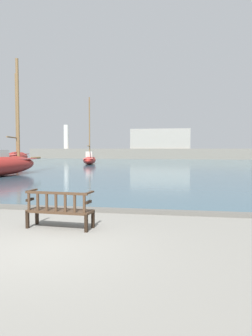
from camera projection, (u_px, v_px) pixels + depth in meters
ground_plane at (35, 249)px, 6.33m from camera, size 160.00×160.00×0.00m
harbor_water at (168, 162)px, 49.50m from camera, size 100.00×80.00×0.08m
quay_edge_kerb at (92, 210)px, 10.11m from camera, size 40.00×0.30×0.12m
park_bench at (60, 209)px, 7.94m from camera, size 1.63×0.63×0.92m
sailboat_mid_starboard at (90, 159)px, 40.20m from camera, size 2.77×6.08×8.18m
sailboat_nearest_starboard at (17, 156)px, 44.00m from camera, size 4.41×9.08×11.93m
far_breakwater at (168, 150)px, 61.12m from camera, size 55.89×2.40×6.69m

